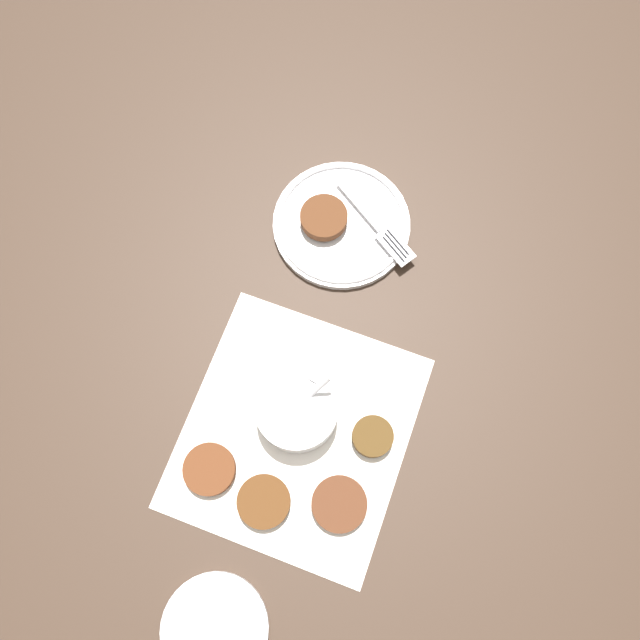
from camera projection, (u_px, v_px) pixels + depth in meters
The scene contains 11 objects.
ground_plane at pixel (295, 418), 0.87m from camera, with size 4.00×4.00×0.00m, color #38281E.
napkin at pixel (296, 432), 0.87m from camera, with size 0.37×0.35×0.00m.
sauce_bowl at pixel (295, 408), 0.85m from camera, with size 0.12×0.11×0.09m.
fritter_0 at pixel (373, 436), 0.85m from camera, with size 0.06×0.06×0.02m.
fritter_1 at pixel (264, 502), 0.83m from camera, with size 0.07×0.07×0.02m.
fritter_2 at pixel (339, 504), 0.83m from camera, with size 0.07×0.07×0.01m.
fritter_3 at pixel (209, 469), 0.84m from camera, with size 0.07×0.07×0.01m.
serving_plate at pixel (341, 223), 0.95m from camera, with size 0.21×0.21×0.02m.
fritter_on_plate at pixel (324, 218), 0.93m from camera, with size 0.07×0.07×0.02m.
fork at pixel (381, 230), 0.93m from camera, with size 0.08×0.16×0.00m.
extra_saucer at pixel (215, 629), 0.79m from camera, with size 0.14×0.14×0.01m.
Camera 1 is at (-0.09, -0.09, 0.88)m, focal length 35.00 mm.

